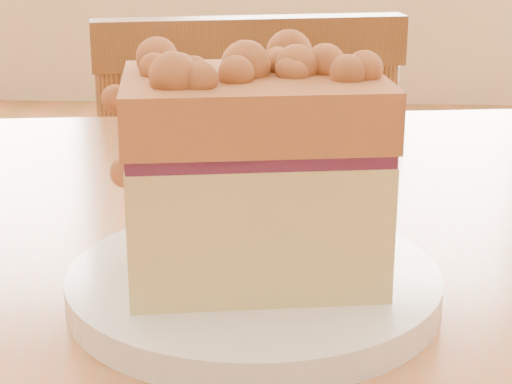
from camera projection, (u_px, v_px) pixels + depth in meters
cafe_chair_main at (236, 305)px, 1.22m from camera, size 0.45×0.45×0.85m
plate at (254, 286)px, 0.49m from camera, size 0.21×0.21×0.02m
cake_slice at (254, 167)px, 0.47m from camera, size 0.15×0.12×0.13m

